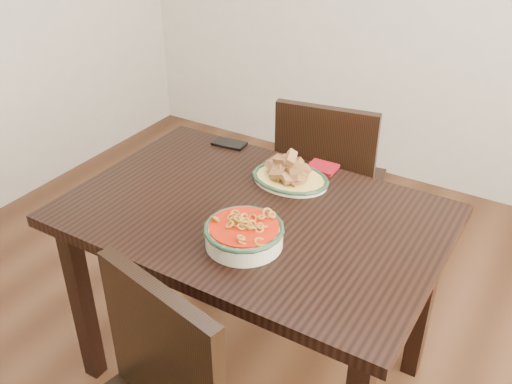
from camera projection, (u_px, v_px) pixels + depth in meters
The scene contains 7 objects.
floor at pixel (239, 354), 2.31m from camera, with size 3.50×3.50×0.00m, color #3B2112.
dining_table at pixel (253, 235), 1.90m from camera, with size 1.21×0.81×0.75m.
chair_far at pixel (328, 181), 2.51m from camera, with size 0.49×0.49×0.89m.
fish_plate at pixel (290, 171), 1.99m from camera, with size 0.27×0.22×0.11m.
noodle_bowl at pixel (244, 232), 1.67m from camera, with size 0.24×0.24×0.08m.
smartphone at pixel (229, 144), 2.26m from camera, with size 0.13×0.07×0.01m, color black.
napkin at pixel (322, 167), 2.09m from camera, with size 0.10×0.09×0.01m, color maroon.
Camera 1 is at (0.91, -1.36, 1.76)m, focal length 40.00 mm.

